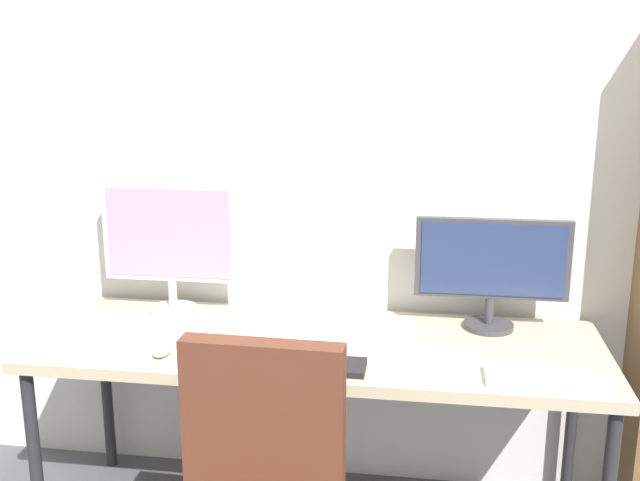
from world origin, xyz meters
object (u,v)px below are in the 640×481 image
at_px(mouse_left_side, 213,359).
at_px(keyboard_right, 546,379).
at_px(keyboard_center, 307,365).
at_px(keyboard_left, 89,351).
at_px(monitor_right, 492,267).
at_px(desk, 318,355).
at_px(mouse_right_side, 162,351).
at_px(laptop_closed, 313,335).
at_px(monitor_left, 170,240).

bearing_deg(mouse_left_side, keyboard_right, 0.74).
xyz_separation_m(keyboard_center, mouse_left_side, (-0.31, -0.01, 0.01)).
bearing_deg(keyboard_left, monitor_right, 18.25).
height_order(desk, mouse_right_side, mouse_right_side).
bearing_deg(keyboard_right, laptop_closed, 161.92).
relative_size(monitor_right, mouse_left_side, 5.71).
height_order(desk, monitor_left, monitor_left).
xyz_separation_m(keyboard_center, laptop_closed, (-0.02, 0.25, 0.00)).
xyz_separation_m(desk, mouse_right_side, (-0.50, -0.20, 0.07)).
distance_m(monitor_right, mouse_left_side, 1.04).
bearing_deg(mouse_right_side, mouse_left_side, -12.32).
distance_m(monitor_left, monitor_right, 1.20).
relative_size(keyboard_center, keyboard_right, 1.03).
bearing_deg(monitor_right, desk, -160.52).
relative_size(keyboard_center, mouse_left_side, 3.91).
height_order(monitor_right, keyboard_right, monitor_right).
xyz_separation_m(keyboard_left, mouse_left_side, (0.43, -0.01, 0.01)).
height_order(monitor_right, keyboard_center, monitor_right).
xyz_separation_m(keyboard_center, mouse_right_side, (-0.50, 0.03, 0.01)).
bearing_deg(monitor_left, desk, -19.49).
bearing_deg(desk, laptop_closed, 136.81).
bearing_deg(mouse_left_side, monitor_left, 122.64).
bearing_deg(laptop_closed, keyboard_center, -89.21).
distance_m(keyboard_left, mouse_right_side, 0.25).
relative_size(desk, keyboard_right, 5.43).
height_order(mouse_left_side, laptop_closed, mouse_left_side).
bearing_deg(keyboard_center, monitor_left, 143.60).
bearing_deg(keyboard_center, mouse_right_side, 176.84).
xyz_separation_m(monitor_left, keyboard_left, (-0.14, -0.44, -0.28)).
distance_m(monitor_left, mouse_right_side, 0.51).
relative_size(keyboard_left, keyboard_right, 0.98).
xyz_separation_m(keyboard_left, keyboard_center, (0.74, 0.00, 0.00)).
height_order(keyboard_right, mouse_left_side, mouse_left_side).
bearing_deg(desk, monitor_right, 19.48).
xyz_separation_m(monitor_left, keyboard_center, (0.60, -0.44, -0.28)).
height_order(keyboard_left, laptop_closed, laptop_closed).
distance_m(mouse_right_side, laptop_closed, 0.52).
height_order(keyboard_left, keyboard_center, same).
bearing_deg(monitor_left, mouse_right_side, -75.83).
relative_size(keyboard_center, mouse_right_side, 3.91).
relative_size(mouse_right_side, laptop_closed, 0.30).
relative_size(monitor_left, mouse_right_side, 5.45).
bearing_deg(keyboard_center, keyboard_left, 180.00).
relative_size(monitor_left, keyboard_right, 1.43).
xyz_separation_m(keyboard_right, laptop_closed, (-0.76, 0.25, 0.00)).
bearing_deg(mouse_right_side, keyboard_center, -3.16).
distance_m(monitor_right, keyboard_center, 0.78).
bearing_deg(mouse_right_side, monitor_left, 104.17).
distance_m(desk, monitor_left, 0.72).
relative_size(keyboard_right, mouse_right_side, 3.80).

